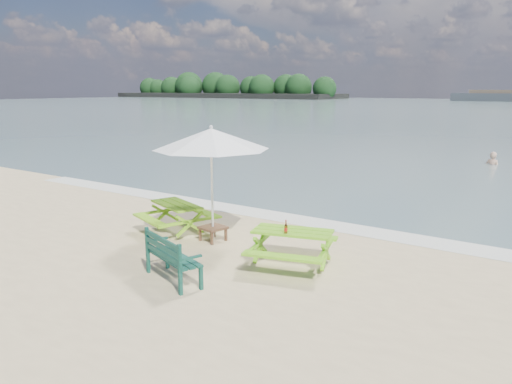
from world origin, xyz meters
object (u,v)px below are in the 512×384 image
Objects in this scene: beer_bottle at (286,229)px; park_bench at (174,267)px; side_table at (213,233)px; picnic_table_right at (292,249)px; patio_umbrella at (211,139)px; picnic_table_left at (177,218)px; swimmer at (492,171)px.

park_bench is at bearing -129.93° from beer_bottle.
beer_bottle is at bearing -15.39° from side_table.
picnic_table_right is 0.68× the size of patio_umbrella.
picnic_table_left is at bearing 177.20° from side_table.
beer_bottle is 16.99m from swimmer.
picnic_table_right reaches higher than swimmer.
beer_bottle reaches higher than picnic_table_right.
picnic_table_left is 3.50m from picnic_table_right.
swimmer is (4.22, 16.24, -0.63)m from picnic_table_left.
beer_bottle reaches higher than picnic_table_left.
picnic_table_left is 16.79m from swimmer.
patio_umbrella is at bearing 170.67° from picnic_table_right.
picnic_table_right is 2.32m from park_bench.
picnic_table_right is 0.53m from beer_bottle.
swimmer is at bearing 75.45° from picnic_table_left.
picnic_table_left is 7.99× the size of beer_bottle.
picnic_table_right is at bearing 54.20° from park_bench.
side_table is at bearing 170.67° from picnic_table_right.
park_bench is 2.46m from side_table.
park_bench is 18.69m from swimmer.
picnic_table_right is 16.71m from swimmer.
park_bench reaches higher than swimmer.
beer_bottle is (3.48, -0.69, 0.47)m from picnic_table_left.
park_bench is 2.19m from beer_bottle.
picnic_table_left is 3.42× the size of side_table.
beer_bottle is at bearing -15.39° from patio_umbrella.
picnic_table_left reaches higher than side_table.
beer_bottle is at bearing -11.29° from picnic_table_left.
picnic_table_left is 1.01× the size of picnic_table_right.
patio_umbrella reaches higher than picnic_table_right.
patio_umbrella reaches higher than side_table.
side_table is at bearing -100.62° from swimmer.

